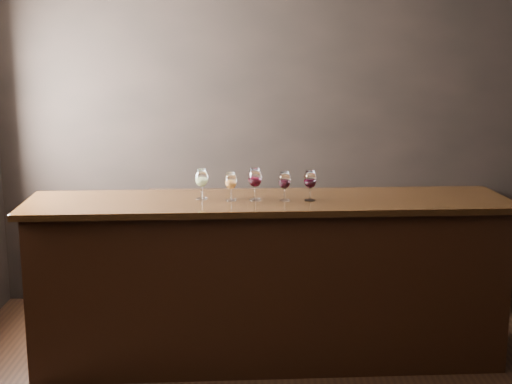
{
  "coord_description": "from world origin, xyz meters",
  "views": [
    {
      "loc": [
        -0.36,
        -3.69,
        2.15
      ],
      "look_at": [
        -0.35,
        1.03,
        1.2
      ],
      "focal_mm": 50.0,
      "sensor_mm": 36.0,
      "label": 1
    }
  ],
  "objects_px": {
    "glass_red_c": "(310,180)",
    "glass_red_a": "(255,179)",
    "glass_white": "(202,179)",
    "back_bar_shelf": "(313,251)",
    "glass_amber": "(231,181)",
    "bar_counter": "(268,283)",
    "glass_red_b": "(285,181)"
  },
  "relations": [
    {
      "from": "glass_amber",
      "to": "glass_red_c",
      "type": "xyz_separation_m",
      "value": [
        0.53,
        -0.01,
        0.01
      ]
    },
    {
      "from": "glass_amber",
      "to": "glass_red_c",
      "type": "relative_size",
      "value": 0.93
    },
    {
      "from": "bar_counter",
      "to": "glass_white",
      "type": "relative_size",
      "value": 15.26
    },
    {
      "from": "bar_counter",
      "to": "glass_red_c",
      "type": "distance_m",
      "value": 0.79
    },
    {
      "from": "back_bar_shelf",
      "to": "glass_red_b",
      "type": "xyz_separation_m",
      "value": [
        -0.29,
        -1.03,
        0.79
      ]
    },
    {
      "from": "glass_white",
      "to": "glass_red_b",
      "type": "height_order",
      "value": "glass_white"
    },
    {
      "from": "glass_white",
      "to": "glass_red_b",
      "type": "xyz_separation_m",
      "value": [
        0.56,
        -0.05,
        -0.01
      ]
    },
    {
      "from": "bar_counter",
      "to": "glass_white",
      "type": "xyz_separation_m",
      "value": [
        -0.45,
        0.01,
        0.74
      ]
    },
    {
      "from": "bar_counter",
      "to": "glass_amber",
      "type": "relative_size",
      "value": 16.65
    },
    {
      "from": "glass_white",
      "to": "glass_amber",
      "type": "height_order",
      "value": "glass_white"
    },
    {
      "from": "glass_red_a",
      "to": "glass_red_c",
      "type": "relative_size",
      "value": 1.07
    },
    {
      "from": "glass_red_a",
      "to": "glass_red_b",
      "type": "distance_m",
      "value": 0.2
    },
    {
      "from": "bar_counter",
      "to": "glass_red_c",
      "type": "bearing_deg",
      "value": -10.57
    },
    {
      "from": "bar_counter",
      "to": "glass_red_c",
      "type": "xyz_separation_m",
      "value": [
        0.28,
        -0.04,
        0.73
      ]
    },
    {
      "from": "bar_counter",
      "to": "glass_red_c",
      "type": "relative_size",
      "value": 15.46
    },
    {
      "from": "bar_counter",
      "to": "glass_red_a",
      "type": "bearing_deg",
      "value": -169.63
    },
    {
      "from": "glass_amber",
      "to": "back_bar_shelf",
      "type": "bearing_deg",
      "value": 57.73
    },
    {
      "from": "back_bar_shelf",
      "to": "glass_amber",
      "type": "distance_m",
      "value": 1.45
    },
    {
      "from": "glass_white",
      "to": "glass_red_b",
      "type": "relative_size",
      "value": 1.05
    },
    {
      "from": "glass_red_b",
      "to": "glass_red_c",
      "type": "relative_size",
      "value": 0.97
    },
    {
      "from": "glass_red_c",
      "to": "glass_red_a",
      "type": "bearing_deg",
      "value": 178.05
    },
    {
      "from": "glass_white",
      "to": "back_bar_shelf",
      "type": "bearing_deg",
      "value": 49.31
    },
    {
      "from": "bar_counter",
      "to": "glass_amber",
      "type": "distance_m",
      "value": 0.77
    },
    {
      "from": "glass_white",
      "to": "glass_red_a",
      "type": "distance_m",
      "value": 0.36
    },
    {
      "from": "glass_red_a",
      "to": "glass_red_c",
      "type": "xyz_separation_m",
      "value": [
        0.37,
        -0.01,
        -0.01
      ]
    },
    {
      "from": "glass_white",
      "to": "glass_red_c",
      "type": "height_order",
      "value": "glass_white"
    },
    {
      "from": "glass_amber",
      "to": "glass_white",
      "type": "bearing_deg",
      "value": 168.2
    },
    {
      "from": "back_bar_shelf",
      "to": "glass_red_c",
      "type": "relative_size",
      "value": 13.47
    },
    {
      "from": "back_bar_shelf",
      "to": "glass_amber",
      "type": "xyz_separation_m",
      "value": [
        -0.65,
        -1.03,
        0.78
      ]
    },
    {
      "from": "back_bar_shelf",
      "to": "glass_white",
      "type": "height_order",
      "value": "glass_white"
    },
    {
      "from": "back_bar_shelf",
      "to": "glass_red_c",
      "type": "height_order",
      "value": "glass_red_c"
    },
    {
      "from": "bar_counter",
      "to": "glass_red_b",
      "type": "height_order",
      "value": "glass_red_b"
    }
  ]
}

